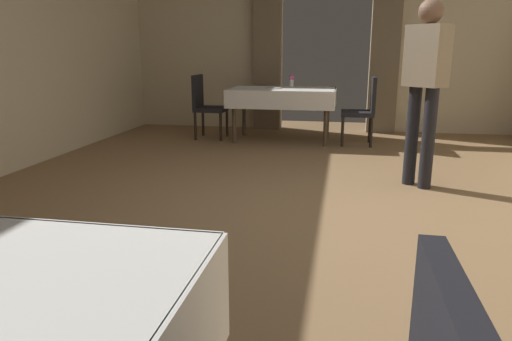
# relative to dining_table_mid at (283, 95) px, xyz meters

# --- Properties ---
(ground) EXTENTS (10.08, 10.08, 0.00)m
(ground) POSITION_rel_dining_table_mid_xyz_m (0.54, -3.07, -0.66)
(ground) COLOR olive
(wall_back) EXTENTS (6.40, 0.27, 3.00)m
(wall_back) POSITION_rel_dining_table_mid_xyz_m (0.54, 1.11, 0.85)
(wall_back) COLOR beige
(wall_back) RESTS_ON ground
(dining_table_mid) EXTENTS (1.51, 0.91, 0.75)m
(dining_table_mid) POSITION_rel_dining_table_mid_xyz_m (0.00, 0.00, 0.00)
(dining_table_mid) COLOR #4C3D2D
(dining_table_mid) RESTS_ON ground
(chair_mid_left) EXTENTS (0.44, 0.44, 0.93)m
(chair_mid_left) POSITION_rel_dining_table_mid_xyz_m (-1.14, -0.02, -0.15)
(chair_mid_left) COLOR black
(chair_mid_left) RESTS_ON ground
(chair_mid_right) EXTENTS (0.45, 0.44, 0.93)m
(chair_mid_right) POSITION_rel_dining_table_mid_xyz_m (1.14, -0.11, -0.15)
(chair_mid_right) COLOR black
(chair_mid_right) RESTS_ON ground
(flower_vase_mid) EXTENTS (0.07, 0.07, 0.17)m
(flower_vase_mid) POSITION_rel_dining_table_mid_xyz_m (0.10, 0.27, 0.18)
(flower_vase_mid) COLOR silver
(flower_vase_mid) RESTS_ON dining_table_mid
(plate_mid_b) EXTENTS (0.24, 0.24, 0.01)m
(plate_mid_b) POSITION_rel_dining_table_mid_xyz_m (-0.13, -0.05, 0.09)
(plate_mid_b) COLOR white
(plate_mid_b) RESTS_ON dining_table_mid
(person_waiter_by_doorway) EXTENTS (0.41, 0.41, 1.72)m
(person_waiter_by_doorway) POSITION_rel_dining_table_mid_xyz_m (1.59, -2.12, 0.36)
(person_waiter_by_doorway) COLOR black
(person_waiter_by_doorway) RESTS_ON ground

